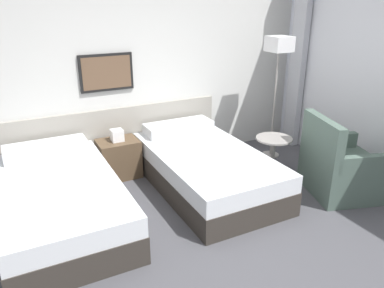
# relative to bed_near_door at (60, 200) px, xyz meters

# --- Properties ---
(ground_plane) EXTENTS (16.00, 16.00, 0.00)m
(ground_plane) POSITION_rel_bed_near_door_xyz_m (1.37, -1.22, -0.24)
(ground_plane) COLOR #47474C
(wall_headboard) EXTENTS (10.00, 0.10, 2.70)m
(wall_headboard) POSITION_rel_bed_near_door_xyz_m (1.34, 1.03, 1.06)
(wall_headboard) COLOR silver
(wall_headboard) RESTS_ON ground_plane
(bed_near_door) EXTENTS (1.10, 1.96, 0.58)m
(bed_near_door) POSITION_rel_bed_near_door_xyz_m (0.00, 0.00, 0.00)
(bed_near_door) COLOR #332D28
(bed_near_door) RESTS_ON ground_plane
(bed_near_window) EXTENTS (1.10, 1.96, 0.58)m
(bed_near_window) POSITION_rel_bed_near_door_xyz_m (1.62, 0.00, 0.00)
(bed_near_window) COLOR #332D28
(bed_near_window) RESTS_ON ground_plane
(nightstand) EXTENTS (0.48, 0.37, 0.61)m
(nightstand) POSITION_rel_bed_near_door_xyz_m (0.81, 0.73, 0.01)
(nightstand) COLOR brown
(nightstand) RESTS_ON ground_plane
(floor_lamp) EXTENTS (0.28, 0.28, 1.63)m
(floor_lamp) POSITION_rel_bed_near_door_xyz_m (2.90, 0.40, 1.16)
(floor_lamp) COLOR #9E9993
(floor_lamp) RESTS_ON ground_plane
(side_table) EXTENTS (0.43, 0.43, 0.52)m
(side_table) POSITION_rel_bed_near_door_xyz_m (2.48, -0.16, 0.13)
(side_table) COLOR gray
(side_table) RESTS_ON ground_plane
(armchair) EXTENTS (0.92, 0.94, 0.90)m
(armchair) POSITION_rel_bed_near_door_xyz_m (2.91, -0.81, 0.05)
(armchair) COLOR #4C6056
(armchair) RESTS_ON ground_plane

